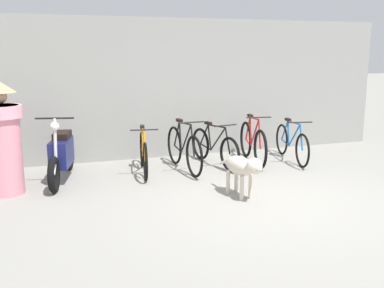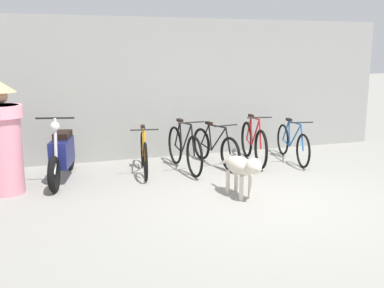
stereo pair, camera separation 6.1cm
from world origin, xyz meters
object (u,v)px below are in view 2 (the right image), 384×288
object	(u,v)px
bicycle_0	(144,153)
bicycle_4	(292,143)
bicycle_1	(184,149)
stray_dog	(242,167)
bicycle_3	(253,143)
person_in_robes	(4,138)
motorcycle	(62,155)
bicycle_2	(215,148)

from	to	relation	value
bicycle_0	bicycle_4	size ratio (longest dim) A/B	0.95
bicycle_1	stray_dog	size ratio (longest dim) A/B	1.63
bicycle_3	person_in_robes	bearing A→B (deg)	-72.74
bicycle_4	motorcycle	world-z (taller)	motorcycle
bicycle_1	bicycle_2	size ratio (longest dim) A/B	1.03
stray_dog	person_in_robes	size ratio (longest dim) A/B	0.63
bicycle_0	stray_dog	bearing A→B (deg)	39.57
bicycle_0	bicycle_3	bearing A→B (deg)	101.26
bicycle_1	motorcycle	size ratio (longest dim) A/B	0.92
motorcycle	stray_dog	world-z (taller)	motorcycle
stray_dog	person_in_robes	xyz separation A→B (m)	(-3.22, 1.30, 0.38)
bicycle_1	stray_dog	xyz separation A→B (m)	(0.32, -1.73, 0.07)
bicycle_4	stray_dog	size ratio (longest dim) A/B	1.62
bicycle_4	person_in_robes	xyz separation A→B (m)	(-5.08, -0.44, 0.49)
person_in_robes	bicycle_2	bearing A→B (deg)	-175.75
bicycle_3	stray_dog	bearing A→B (deg)	-20.63
bicycle_2	person_in_robes	distance (m)	3.63
bicycle_2	bicycle_3	distance (m)	0.77
bicycle_0	person_in_robes	world-z (taller)	person_in_robes
bicycle_1	bicycle_4	bearing A→B (deg)	87.39
bicycle_3	stray_dog	size ratio (longest dim) A/B	1.58
bicycle_0	bicycle_1	size ratio (longest dim) A/B	0.94
bicycle_0	person_in_robes	size ratio (longest dim) A/B	0.96
bicycle_3	bicycle_4	xyz separation A→B (m)	(0.77, -0.12, -0.03)
bicycle_2	bicycle_3	xyz separation A→B (m)	(0.77, -0.03, 0.04)
motorcycle	person_in_robes	bearing A→B (deg)	-47.52
motorcycle	person_in_robes	size ratio (longest dim) A/B	1.11
bicycle_0	bicycle_2	world-z (taller)	bicycle_0
bicycle_1	motorcycle	world-z (taller)	motorcycle
bicycle_2	motorcycle	bearing A→B (deg)	-96.68
bicycle_1	bicycle_2	xyz separation A→B (m)	(0.65, 0.15, -0.05)
bicycle_1	bicycle_4	distance (m)	2.18
bicycle_2	motorcycle	size ratio (longest dim) A/B	0.89
motorcycle	bicycle_0	bearing A→B (deg)	104.89
bicycle_2	person_in_robes	xyz separation A→B (m)	(-3.54, -0.59, 0.50)
bicycle_3	bicycle_0	bearing A→B (deg)	-78.26
motorcycle	person_in_robes	xyz separation A→B (m)	(-0.82, -0.45, 0.40)
bicycle_1	bicycle_0	bearing A→B (deg)	-97.02
person_in_robes	stray_dog	bearing A→B (deg)	152.90
bicycle_4	person_in_robes	world-z (taller)	person_in_robes
bicycle_3	bicycle_4	world-z (taller)	bicycle_3
bicycle_0	bicycle_4	bearing A→B (deg)	98.41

